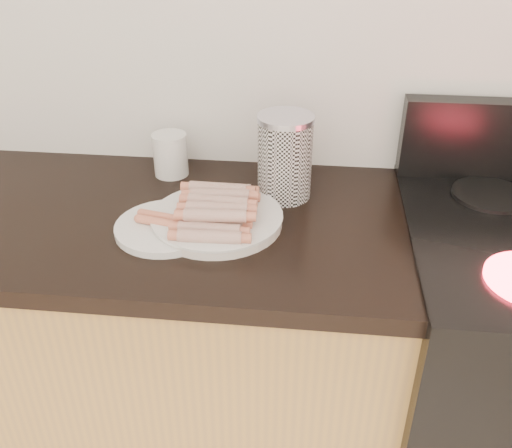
# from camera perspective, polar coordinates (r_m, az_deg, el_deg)

# --- Properties ---
(wall_back) EXTENTS (4.00, 0.04, 2.60)m
(wall_back) POSITION_cam_1_polar(r_m,az_deg,el_deg) (1.45, -1.17, 20.74)
(wall_back) COLOR silver
(wall_back) RESTS_ON ground
(burner_far_left) EXTENTS (0.18, 0.18, 0.01)m
(burner_far_left) POSITION_cam_1_polar(r_m,az_deg,el_deg) (1.48, 22.37, 2.72)
(burner_far_left) COLOR black
(burner_far_left) RESTS_ON stove
(main_plate) EXTENTS (0.39, 0.39, 0.02)m
(main_plate) POSITION_cam_1_polar(r_m,az_deg,el_deg) (1.28, -3.91, 0.37)
(main_plate) COLOR white
(main_plate) RESTS_ON counter_slab
(side_plate) EXTENTS (0.29, 0.29, 0.02)m
(side_plate) POSITION_cam_1_polar(r_m,az_deg,el_deg) (1.27, -8.95, -0.33)
(side_plate) COLOR silver
(side_plate) RESTS_ON counter_slab
(hotdog_pile) EXTENTS (0.13, 0.24, 0.05)m
(hotdog_pile) POSITION_cam_1_polar(r_m,az_deg,el_deg) (1.26, -3.96, 1.67)
(hotdog_pile) COLOR maroon
(hotdog_pile) RESTS_ON main_plate
(plain_sausages) EXTENTS (0.13, 0.07, 0.02)m
(plain_sausages) POSITION_cam_1_polar(r_m,az_deg,el_deg) (1.26, -9.02, 0.37)
(plain_sausages) COLOR #C26648
(plain_sausages) RESTS_ON side_plate
(canister) EXTENTS (0.13, 0.13, 0.21)m
(canister) POSITION_cam_1_polar(r_m,az_deg,el_deg) (1.35, 2.90, 6.73)
(canister) COLOR white
(canister) RESTS_ON counter_slab
(mug) EXTENTS (0.11, 0.11, 0.11)m
(mug) POSITION_cam_1_polar(r_m,az_deg,el_deg) (1.50, -8.56, 6.88)
(mug) COLOR white
(mug) RESTS_ON counter_slab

